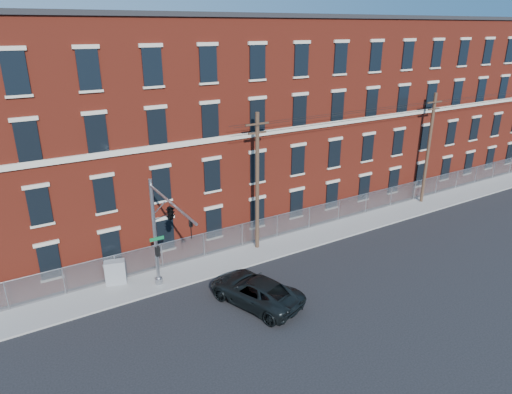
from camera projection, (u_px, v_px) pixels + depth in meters
The scene contains 10 objects.
ground at pixel (277, 291), 28.18m from camera, with size 140.00×140.00×0.00m, color black.
sidewalk at pixel (362, 222), 37.99m from camera, with size 65.00×3.00×0.12m, color gray.
mill_building at pixel (302, 110), 42.27m from camera, with size 55.30×14.32×16.30m.
chain_link_fence at pixel (353, 206), 38.68m from camera, with size 59.06×0.06×1.85m.
traffic_signal_mast at pixel (167, 220), 25.10m from camera, with size 0.90×6.75×7.00m.
utility_pole_near at pixel (257, 180), 31.74m from camera, with size 1.80×0.28×10.00m.
utility_pole_mid at pixel (429, 147), 40.50m from camera, with size 1.80×0.28×10.00m.
overhead_wires at pixel (434, 104), 39.16m from camera, with size 40.00×0.62×0.62m.
pickup_truck at pixel (255, 291), 26.75m from camera, with size 2.72×5.91×1.64m, color black.
utility_cabinet at pixel (115, 272), 28.58m from camera, with size 1.26×0.63×1.57m, color gray.
Camera 1 is at (-13.73, -20.07, 15.46)m, focal length 31.78 mm.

